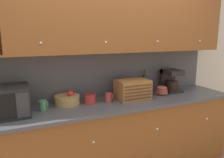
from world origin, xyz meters
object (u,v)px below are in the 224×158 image
object	(u,v)px
bread_box	(132,90)
coffee_maker	(171,80)
wine_bottle	(144,83)
microwave	(2,102)
mug_blue_second	(43,105)
fruit_basket	(67,100)
storage_canister	(90,98)
mug	(109,97)
bowl_stack_on_counter	(161,90)

from	to	relation	value
bread_box	coffee_maker	bearing A→B (deg)	10.05
wine_bottle	coffee_maker	bearing A→B (deg)	-12.50
microwave	mug_blue_second	distance (m)	0.41
fruit_basket	storage_canister	size ratio (longest dim) A/B	2.07
fruit_basket	wine_bottle	size ratio (longest dim) A/B	0.90
mug_blue_second	fruit_basket	xyz separation A→B (m)	(0.29, 0.09, 0.00)
storage_canister	coffee_maker	world-z (taller)	coffee_maker
mug	bowl_stack_on_counter	size ratio (longest dim) A/B	0.60
wine_bottle	bowl_stack_on_counter	bearing A→B (deg)	-45.94
storage_canister	bread_box	world-z (taller)	bread_box
mug_blue_second	coffee_maker	size ratio (longest dim) A/B	0.34
mug	bread_box	world-z (taller)	bread_box
mug_blue_second	microwave	bearing A→B (deg)	-174.11
microwave	coffee_maker	distance (m)	2.20
bowl_stack_on_counter	fruit_basket	bearing A→B (deg)	176.18
fruit_basket	mug	distance (m)	0.50
mug_blue_second	fruit_basket	distance (m)	0.30
wine_bottle	bowl_stack_on_counter	size ratio (longest dim) A/B	1.78
storage_canister	wine_bottle	size ratio (longest dim) A/B	0.43
mug	coffee_maker	bearing A→B (deg)	5.71
bowl_stack_on_counter	mug_blue_second	bearing A→B (deg)	-179.93
wine_bottle	coffee_maker	xyz separation A→B (m)	(0.40, -0.09, 0.01)
mug_blue_second	bowl_stack_on_counter	bearing A→B (deg)	0.07
microwave	wine_bottle	bearing A→B (deg)	6.92
fruit_basket	bowl_stack_on_counter	world-z (taller)	fruit_basket
mug_blue_second	coffee_maker	distance (m)	1.81
bread_box	storage_canister	bearing A→B (deg)	174.62
fruit_basket	mug	xyz separation A→B (m)	(0.49, -0.10, -0.00)
mug	bread_box	distance (m)	0.33
storage_canister	bowl_stack_on_counter	xyz separation A→B (m)	(1.03, -0.02, -0.01)
microwave	mug_blue_second	bearing A→B (deg)	5.89
microwave	fruit_basket	distance (m)	0.70
mug	mug_blue_second	bearing A→B (deg)	179.10
bread_box	fruit_basket	bearing A→B (deg)	171.38
bowl_stack_on_counter	coffee_maker	size ratio (longest dim) A/B	0.57
microwave	storage_canister	world-z (taller)	microwave
mug_blue_second	wine_bottle	world-z (taller)	wine_bottle
mug_blue_second	bowl_stack_on_counter	distance (m)	1.58
mug_blue_second	storage_canister	bearing A→B (deg)	1.78
mug_blue_second	bread_box	world-z (taller)	bread_box
fruit_basket	storage_canister	bearing A→B (deg)	-15.23
mug	bread_box	xyz separation A→B (m)	(0.32, -0.02, 0.07)
mug_blue_second	wine_bottle	size ratio (longest dim) A/B	0.33
microwave	mug	xyz separation A→B (m)	(1.17, 0.03, -0.10)
microwave	bowl_stack_on_counter	xyz separation A→B (m)	(1.97, 0.04, -0.10)
fruit_basket	bread_box	bearing A→B (deg)	-8.62
fruit_basket	bowl_stack_on_counter	xyz separation A→B (m)	(1.29, -0.09, -0.00)
mug	coffee_maker	size ratio (longest dim) A/B	0.34
fruit_basket	mug	bearing A→B (deg)	-11.56
fruit_basket	bread_box	size ratio (longest dim) A/B	0.72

